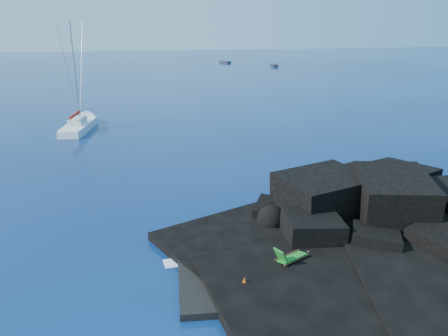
{
  "coord_description": "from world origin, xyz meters",
  "views": [
    {
      "loc": [
        -1.64,
        -17.27,
        11.77
      ],
      "look_at": [
        4.96,
        11.66,
        2.0
      ],
      "focal_mm": 35.0,
      "sensor_mm": 36.0,
      "label": 1
    }
  ],
  "objects_px": {
    "deck_chair": "(292,253)",
    "marker_cone": "(245,282)",
    "sunbather": "(299,254)",
    "distant_boat_a": "(225,63)",
    "sailboat": "(80,130)",
    "distant_boat_b": "(274,66)"
  },
  "relations": [
    {
      "from": "distant_boat_a",
      "to": "deck_chair",
      "type": "bearing_deg",
      "value": -123.74
    },
    {
      "from": "marker_cone",
      "to": "distant_boat_a",
      "type": "xyz_separation_m",
      "value": [
        27.7,
        124.21,
        -0.63
      ]
    },
    {
      "from": "deck_chair",
      "to": "distant_boat_a",
      "type": "bearing_deg",
      "value": 53.45
    },
    {
      "from": "sailboat",
      "to": "sunbather",
      "type": "xyz_separation_m",
      "value": [
        13.64,
        -34.06,
        0.53
      ]
    },
    {
      "from": "sunbather",
      "to": "distant_boat_b",
      "type": "distance_m",
      "value": 112.87
    },
    {
      "from": "sailboat",
      "to": "distant_boat_b",
      "type": "bearing_deg",
      "value": 66.47
    },
    {
      "from": "sailboat",
      "to": "distant_boat_b",
      "type": "relative_size",
      "value": 2.64
    },
    {
      "from": "sailboat",
      "to": "deck_chair",
      "type": "height_order",
      "value": "sailboat"
    },
    {
      "from": "deck_chair",
      "to": "marker_cone",
      "type": "relative_size",
      "value": 3.28
    },
    {
      "from": "sunbather",
      "to": "distant_boat_a",
      "type": "xyz_separation_m",
      "value": [
        24.22,
        122.2,
        -0.53
      ]
    },
    {
      "from": "deck_chair",
      "to": "marker_cone",
      "type": "distance_m",
      "value": 3.21
    },
    {
      "from": "sailboat",
      "to": "sunbather",
      "type": "height_order",
      "value": "sailboat"
    },
    {
      "from": "distant_boat_a",
      "to": "distant_boat_b",
      "type": "relative_size",
      "value": 0.97
    },
    {
      "from": "deck_chair",
      "to": "distant_boat_b",
      "type": "xyz_separation_m",
      "value": [
        36.28,
        107.66,
        -0.97
      ]
    },
    {
      "from": "sailboat",
      "to": "distant_boat_a",
      "type": "distance_m",
      "value": 95.93
    },
    {
      "from": "distant_boat_a",
      "to": "marker_cone",
      "type": "bearing_deg",
      "value": -124.87
    },
    {
      "from": "sailboat",
      "to": "deck_chair",
      "type": "distance_m",
      "value": 37.0
    },
    {
      "from": "sunbather",
      "to": "marker_cone",
      "type": "bearing_deg",
      "value": -148.08
    },
    {
      "from": "deck_chair",
      "to": "distant_boat_a",
      "type": "height_order",
      "value": "deck_chair"
    },
    {
      "from": "sunbather",
      "to": "distant_boat_b",
      "type": "bearing_deg",
      "value": 73.58
    },
    {
      "from": "distant_boat_b",
      "to": "deck_chair",
      "type": "bearing_deg",
      "value": -103.87
    },
    {
      "from": "deck_chair",
      "to": "marker_cone",
      "type": "height_order",
      "value": "deck_chair"
    }
  ]
}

